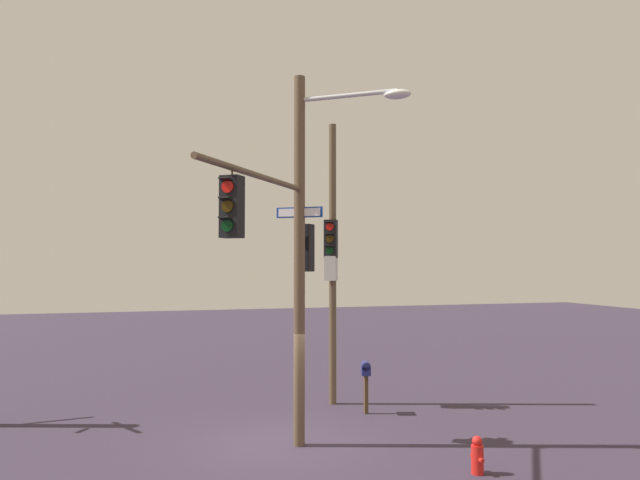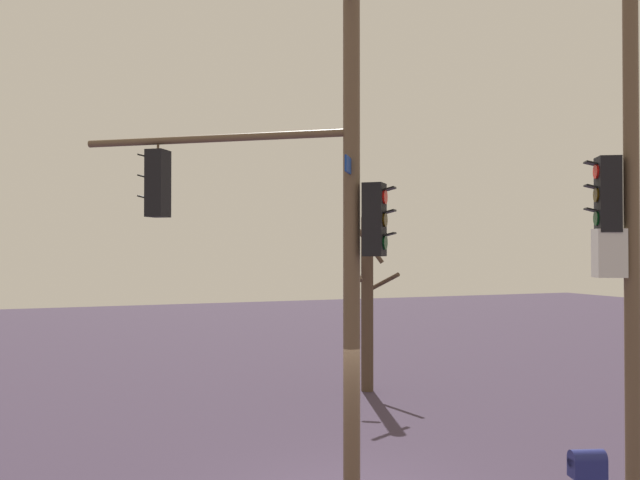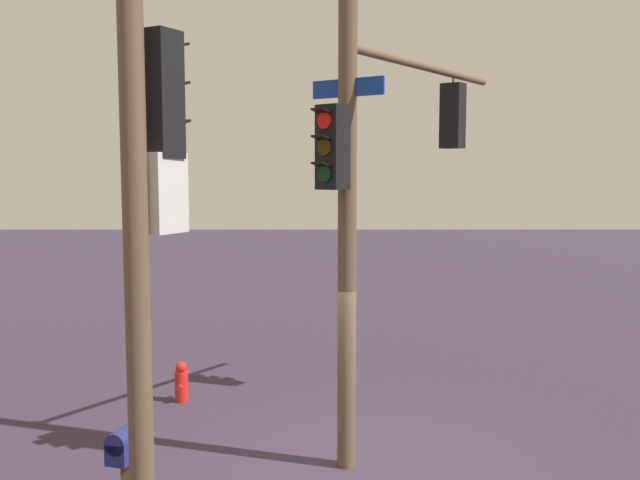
# 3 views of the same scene
# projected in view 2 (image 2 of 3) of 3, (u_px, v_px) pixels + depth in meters

# --- Properties ---
(main_signal_pole_assembly) EXTENTS (4.28, 4.90, 8.37)m
(main_signal_pole_assembly) POSITION_uv_depth(u_px,v_px,m) (315.00, 202.00, 10.18)
(main_signal_pole_assembly) COLOR brown
(main_signal_pole_assembly) RESTS_ON ground
(secondary_pole_assembly) EXTENTS (0.73, 0.50, 8.20)m
(secondary_pole_assembly) POSITION_uv_depth(u_px,v_px,m) (623.00, 234.00, 9.69)
(secondary_pole_assembly) COLOR brown
(secondary_pole_assembly) RESTS_ON ground
(mailbox) EXTENTS (0.49, 0.36, 1.41)m
(mailbox) POSITION_uv_depth(u_px,v_px,m) (587.00, 473.00, 8.65)
(mailbox) COLOR #4C3823
(mailbox) RESTS_ON ground
(bare_tree_behind_pole) EXTENTS (1.59, 1.57, 4.99)m
(bare_tree_behind_pole) POSITION_uv_depth(u_px,v_px,m) (367.00, 300.00, 18.99)
(bare_tree_behind_pole) COLOR #473628
(bare_tree_behind_pole) RESTS_ON ground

